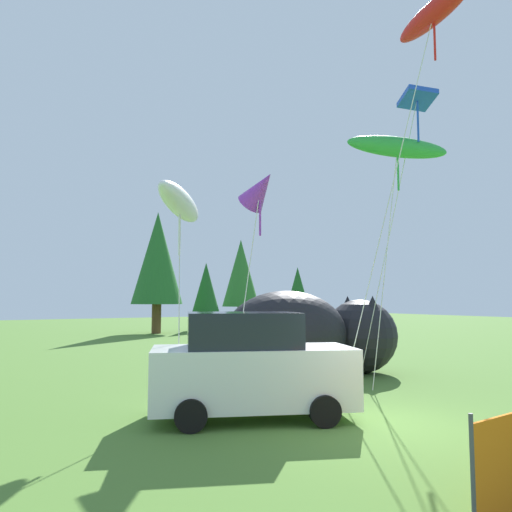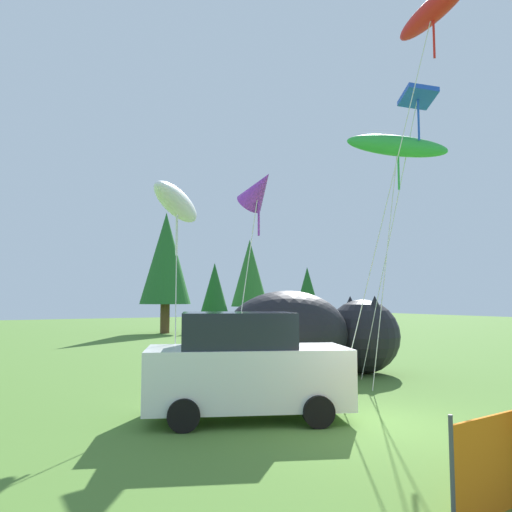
% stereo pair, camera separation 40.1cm
% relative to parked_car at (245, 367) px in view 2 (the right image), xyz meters
% --- Properties ---
extents(ground_plane, '(120.00, 120.00, 0.00)m').
position_rel_parked_car_xyz_m(ground_plane, '(1.86, -1.64, -1.09)').
color(ground_plane, '#4C752D').
extents(parked_car, '(4.63, 3.32, 2.25)m').
position_rel_parked_car_xyz_m(parked_car, '(0.00, 0.00, 0.00)').
color(parked_car, white).
rests_on(parked_car, ground).
extents(inflatable_cat, '(6.41, 3.07, 2.80)m').
position_rel_parked_car_xyz_m(inflatable_cat, '(4.50, 3.89, 0.20)').
color(inflatable_cat, black).
rests_on(inflatable_cat, ground).
extents(kite_green_fish, '(3.06, 1.86, 7.46)m').
position_rel_parked_car_xyz_m(kite_green_fish, '(5.54, 0.89, 5.90)').
color(kite_green_fish, silver).
rests_on(kite_green_fish, ground).
extents(kite_red_lizard, '(2.70, 2.88, 10.57)m').
position_rel_parked_car_xyz_m(kite_red_lizard, '(5.10, -0.90, 8.99)').
color(kite_red_lizard, silver).
rests_on(kite_red_lizard, ground).
extents(kite_purple_delta, '(1.66, 1.47, 6.22)m').
position_rel_parked_car_xyz_m(kite_purple_delta, '(1.63, 2.29, 4.46)').
color(kite_purple_delta, silver).
rests_on(kite_purple_delta, ground).
extents(kite_blue_box, '(1.19, 3.04, 8.65)m').
position_rel_parked_car_xyz_m(kite_blue_box, '(5.90, 0.46, 7.14)').
color(kite_blue_box, silver).
rests_on(kite_blue_box, ground).
extents(kite_white_ghost, '(2.31, 2.65, 5.38)m').
position_rel_parked_car_xyz_m(kite_white_ghost, '(-0.82, 2.07, 3.80)').
color(kite_white_ghost, silver).
rests_on(kite_white_ghost, ground).
extents(horizon_tree_east, '(3.32, 3.32, 7.91)m').
position_rel_parked_car_xyz_m(horizon_tree_east, '(16.32, 29.83, 3.77)').
color(horizon_tree_east, brown).
rests_on(horizon_tree_east, ground).
extents(horizon_tree_west, '(3.82, 3.82, 9.11)m').
position_rel_parked_car_xyz_m(horizon_tree_west, '(7.31, 26.55, 4.50)').
color(horizon_tree_west, brown).
rests_on(horizon_tree_west, ground).
extents(horizon_tree_mid, '(2.32, 2.32, 5.54)m').
position_rel_parked_car_xyz_m(horizon_tree_mid, '(12.08, 28.10, 2.31)').
color(horizon_tree_mid, brown).
rests_on(horizon_tree_mid, ground).
extents(horizon_tree_northeast, '(2.46, 2.46, 5.86)m').
position_rel_parked_car_xyz_m(horizon_tree_northeast, '(24.87, 33.03, 2.51)').
color(horizon_tree_northeast, brown).
rests_on(horizon_tree_northeast, ground).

